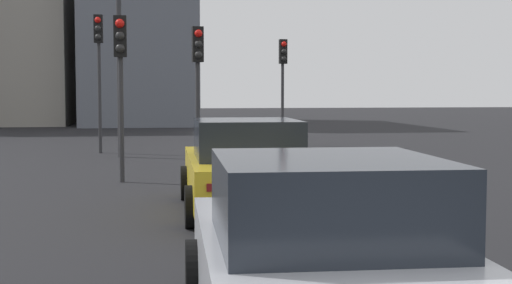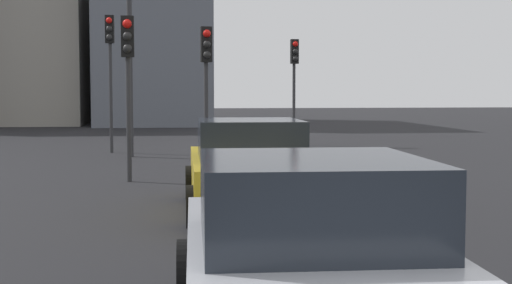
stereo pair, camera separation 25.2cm
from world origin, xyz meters
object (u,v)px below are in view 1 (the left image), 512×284
at_px(car_silver_second, 323,259).
at_px(traffic_light_near_left, 99,55).
at_px(traffic_light_far_left, 198,67).
at_px(street_lamp_kerbside, 119,21).
at_px(traffic_light_far_right, 283,69).
at_px(traffic_light_near_right, 120,63).
at_px(car_yellow_lead, 245,167).

bearing_deg(car_silver_second, traffic_light_near_left, 10.91).
xyz_separation_m(traffic_light_near_left, traffic_light_far_left, (-5.33, -2.84, -0.55)).
bearing_deg(traffic_light_far_left, traffic_light_near_left, -157.68).
relative_size(traffic_light_far_left, street_lamp_kerbside, 0.53).
relative_size(car_silver_second, traffic_light_far_right, 1.06).
xyz_separation_m(traffic_light_far_left, street_lamp_kerbside, (3.85, 2.13, 1.49)).
relative_size(traffic_light_near_left, traffic_light_far_right, 1.14).
xyz_separation_m(car_silver_second, traffic_light_far_left, (13.04, 0.06, 1.91)).
relative_size(car_silver_second, traffic_light_near_right, 1.13).
xyz_separation_m(traffic_light_near_right, street_lamp_kerbside, (6.17, 0.26, 1.48)).
distance_m(traffic_light_far_right, street_lamp_kerbside, 7.12).
height_order(car_yellow_lead, street_lamp_kerbside, street_lamp_kerbside).
bearing_deg(traffic_light_near_right, car_yellow_lead, 27.68).
distance_m(traffic_light_near_left, street_lamp_kerbside, 1.89).
distance_m(car_silver_second, street_lamp_kerbside, 17.37).
bearing_deg(traffic_light_near_left, car_yellow_lead, 18.34).
height_order(car_silver_second, traffic_light_far_right, traffic_light_far_right).
bearing_deg(street_lamp_kerbside, traffic_light_far_right, -56.21).
bearing_deg(traffic_light_far_left, traffic_light_near_right, -44.43).
bearing_deg(car_silver_second, street_lamp_kerbside, 9.32).
relative_size(car_yellow_lead, car_silver_second, 1.09).
height_order(car_yellow_lead, traffic_light_near_right, traffic_light_near_right).
xyz_separation_m(car_silver_second, traffic_light_far_right, (20.78, -3.63, 2.09)).
xyz_separation_m(traffic_light_near_left, traffic_light_near_right, (-7.65, -0.97, -0.55)).
height_order(traffic_light_far_left, traffic_light_far_right, traffic_light_far_right).
height_order(car_yellow_lead, traffic_light_far_left, traffic_light_far_left).
bearing_deg(car_yellow_lead, street_lamp_kerbside, 14.68).
xyz_separation_m(traffic_light_far_left, traffic_light_far_right, (7.74, -3.69, 0.18)).
bearing_deg(traffic_light_near_right, traffic_light_far_left, 141.34).
distance_m(traffic_light_near_left, traffic_light_far_right, 6.97).
relative_size(traffic_light_far_left, traffic_light_far_right, 0.93).
bearing_deg(traffic_light_near_left, traffic_light_near_right, 10.60).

